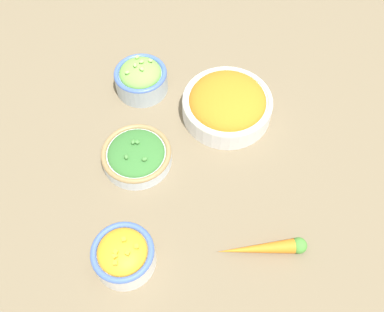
{
  "coord_description": "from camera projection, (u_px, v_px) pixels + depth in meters",
  "views": [
    {
      "loc": [
        0.49,
        -0.01,
        0.81
      ],
      "look_at": [
        0.0,
        0.0,
        0.03
      ],
      "focal_mm": 40.0,
      "sensor_mm": 36.0,
      "label": 1
    }
  ],
  "objects": [
    {
      "name": "ground_plane",
      "position": [
        192.0,
        163.0,
        0.95
      ],
      "size": [
        3.0,
        3.0,
        0.0
      ],
      "primitive_type": "plane",
      "color": "#75664C"
    },
    {
      "name": "bowl_carrots",
      "position": [
        227.0,
        104.0,
        0.99
      ],
      "size": [
        0.21,
        0.21,
        0.08
      ],
      "color": "white",
      "rests_on": "ground_plane"
    },
    {
      "name": "bowl_broccoli",
      "position": [
        136.0,
        155.0,
        0.93
      ],
      "size": [
        0.15,
        0.15,
        0.05
      ],
      "color": "silver",
      "rests_on": "ground_plane"
    },
    {
      "name": "bowl_lettuce",
      "position": [
        141.0,
        78.0,
        1.03
      ],
      "size": [
        0.13,
        0.13,
        0.09
      ],
      "color": "#B2C1CC",
      "rests_on": "ground_plane"
    },
    {
      "name": "bowl_squash",
      "position": [
        123.0,
        254.0,
        0.8
      ],
      "size": [
        0.12,
        0.12,
        0.08
      ],
      "color": "white",
      "rests_on": "ground_plane"
    },
    {
      "name": "loose_carrot",
      "position": [
        265.0,
        248.0,
        0.83
      ],
      "size": [
        0.04,
        0.18,
        0.03
      ],
      "rotation": [
        0.0,
        0.0,
        4.77
      ],
      "color": "orange",
      "rests_on": "ground_plane"
    }
  ]
}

